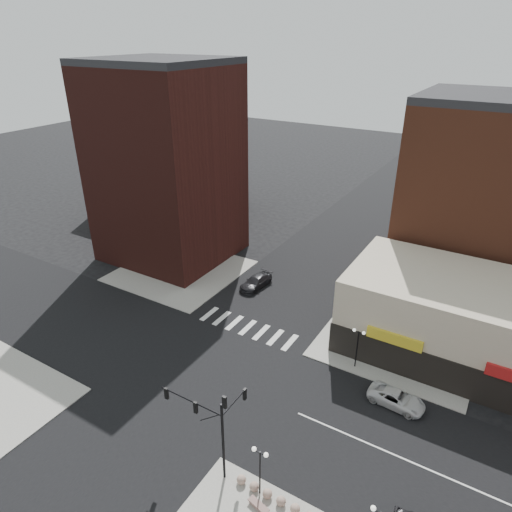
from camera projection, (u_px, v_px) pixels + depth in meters
The scene contains 16 objects.
ground at pixel (202, 372), 42.65m from camera, with size 240.00×240.00×0.00m, color black.
road_ew at pixel (202, 372), 42.64m from camera, with size 200.00×14.00×0.02m, color black.
road_ns at pixel (202, 372), 42.64m from camera, with size 14.00×200.00×0.02m, color black.
sidewalk_nw at pixel (181, 271), 60.44m from camera, with size 15.00×15.00×0.12m, color gray.
sidewalk_ne at pixel (400, 339), 47.05m from camera, with size 15.00×15.00×0.12m, color gray.
building_nw at pixel (167, 167), 60.05m from camera, with size 16.00×15.00×25.00m, color #3D1813.
building_nw_low at pixel (172, 173), 80.84m from camera, with size 20.00×18.00×12.00m, color #3D1813.
building_ne_midrise at pixel (489, 204), 51.61m from camera, with size 18.00×15.00×22.00m, color brown.
building_ne_row at pixel (475, 330), 42.99m from camera, with size 24.20×12.20×8.00m.
traffic_signal at pixel (214, 418), 31.09m from camera, with size 5.59×3.09×7.77m.
street_lamp_se_a at pixel (260, 461), 29.96m from camera, with size 1.22×0.32×4.16m.
street_lamp_ne at pixel (358, 339), 41.78m from camera, with size 1.22×0.32×4.16m.
bollard_row at pixel (281, 501), 30.46m from camera, with size 6.97×0.67×0.67m.
white_suv at pixel (396, 399), 38.64m from camera, with size 2.20×4.78×1.33m, color silver.
dark_sedan_north at pixel (256, 282), 56.43m from camera, with size 2.05×5.04×1.46m, color black.
stone_bench at pixel (259, 506), 30.29m from camera, with size 1.66×0.84×0.37m.
Camera 1 is at (21.52, -25.99, 28.70)m, focal length 32.00 mm.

